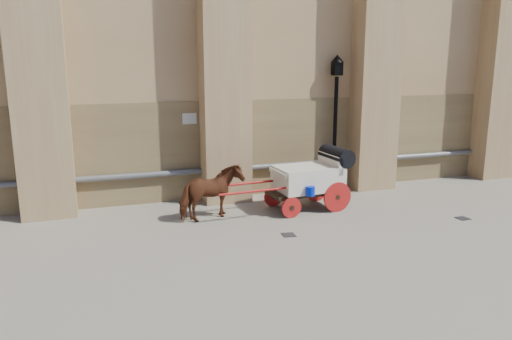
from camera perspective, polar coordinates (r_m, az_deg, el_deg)
name	(u,v)px	position (r m, az deg, el deg)	size (l,w,h in m)	color
ground	(304,235)	(12.39, 5.46, -7.43)	(90.00, 90.00, 0.00)	#6F695B
horse	(211,193)	(13.36, -5.16, -2.65)	(0.79, 1.73, 1.46)	#5F2F16
carriage	(312,176)	(14.34, 6.46, -0.73)	(4.07, 1.52, 1.75)	black
street_lamp	(335,119)	(16.26, 9.05, 5.74)	(0.41, 0.41, 4.36)	black
drain_grate_near	(289,235)	(12.37, 3.74, -7.40)	(0.32, 0.32, 0.01)	black
drain_grate_far	(463,218)	(14.67, 22.56, -5.13)	(0.32, 0.32, 0.01)	black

